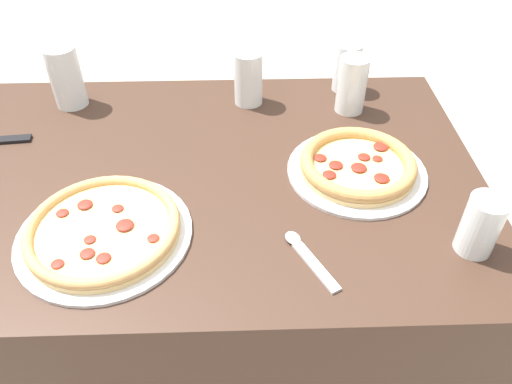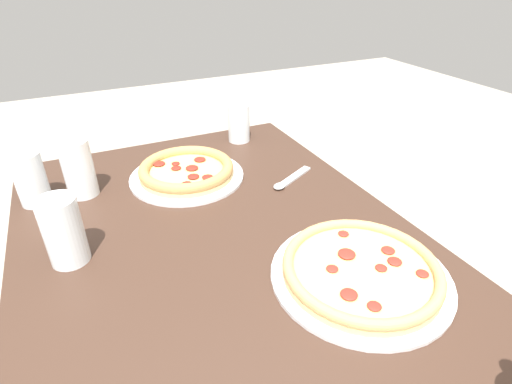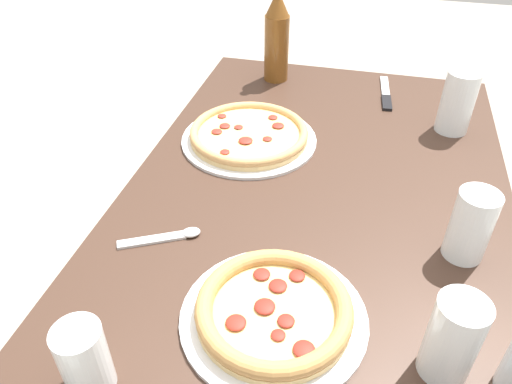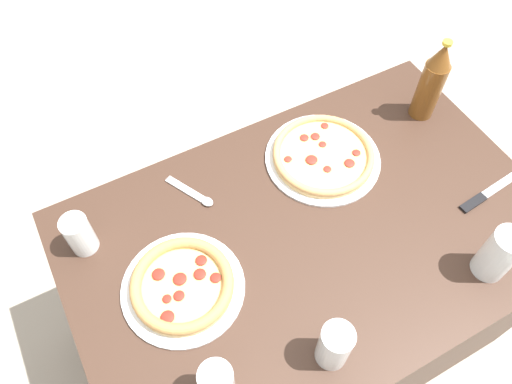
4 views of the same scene
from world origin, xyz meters
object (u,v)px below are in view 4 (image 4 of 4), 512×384
object	(u,v)px
pizza_margherita	(182,285)
spoon	(195,195)
beer_bottle	(432,81)
knife	(486,194)
pizza_veggie	(323,155)
glass_mango_juice	(80,235)
glass_lemonade	(498,255)
glass_orange_juice	(334,346)

from	to	relation	value
pizza_margherita	spoon	bearing A→B (deg)	-120.38
beer_bottle	knife	world-z (taller)	beer_bottle
pizza_margherita	pizza_veggie	size ratio (longest dim) A/B	0.91
pizza_veggie	glass_mango_juice	world-z (taller)	glass_mango_juice
pizza_margherita	beer_bottle	world-z (taller)	beer_bottle
pizza_margherita	spoon	world-z (taller)	pizza_margherita
glass_mango_juice	spoon	bearing A→B (deg)	-178.56
beer_bottle	knife	xyz separation A→B (m)	(0.03, 0.33, -0.13)
glass_lemonade	spoon	world-z (taller)	glass_lemonade
glass_lemonade	beer_bottle	world-z (taller)	beer_bottle
knife	beer_bottle	bearing A→B (deg)	-95.72
glass_orange_juice	spoon	world-z (taller)	glass_orange_juice
pizza_margherita	glass_mango_juice	world-z (taller)	glass_mango_juice
spoon	glass_lemonade	bearing A→B (deg)	135.51
pizza_margherita	beer_bottle	xyz separation A→B (m)	(-0.88, -0.19, 0.11)
pizza_margherita	glass_mango_juice	distance (m)	0.29
pizza_veggie	glass_orange_juice	distance (m)	0.56
glass_orange_juice	pizza_margherita	bearing A→B (deg)	-52.88
spoon	beer_bottle	bearing A→B (deg)	176.36
glass_mango_juice	knife	bearing A→B (deg)	160.14
glass_mango_juice	beer_bottle	xyz separation A→B (m)	(-1.05, 0.04, 0.08)
glass_mango_juice	knife	distance (m)	1.09
beer_bottle	spoon	size ratio (longest dim) A/B	1.81
knife	pizza_margherita	bearing A→B (deg)	-9.47
glass_mango_juice	glass_lemonade	bearing A→B (deg)	148.21
pizza_veggie	glass_lemonade	bearing A→B (deg)	110.08
pizza_margherita	knife	bearing A→B (deg)	170.53
glass_orange_juice	beer_bottle	bearing A→B (deg)	-142.74
pizza_veggie	knife	distance (m)	0.46
knife	spoon	world-z (taller)	spoon
pizza_veggie	glass_lemonade	distance (m)	0.52
pizza_veggie	beer_bottle	size ratio (longest dim) A/B	1.21
glass_mango_juice	glass_lemonade	world-z (taller)	glass_lemonade
glass_lemonade	knife	distance (m)	0.24
glass_orange_juice	spoon	bearing A→B (deg)	-80.24
glass_lemonade	spoon	distance (m)	0.78
pizza_veggie	beer_bottle	bearing A→B (deg)	-178.15
glass_lemonade	glass_mango_juice	bearing A→B (deg)	-31.79
glass_lemonade	beer_bottle	size ratio (longest dim) A/B	0.58
pizza_margherita	spoon	xyz separation A→B (m)	(-0.14, -0.24, -0.02)
glass_lemonade	glass_orange_juice	bearing A→B (deg)	-0.56
pizza_veggie	glass_mango_juice	size ratio (longest dim) A/B	2.79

